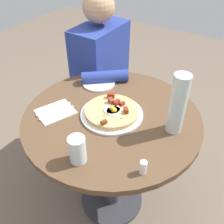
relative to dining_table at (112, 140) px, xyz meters
The scene contains 12 objects.
ground_plane 0.54m from the dining_table, ahead, with size 6.00×6.00×0.00m, color #6B5B4C.
dining_table is the anchor object (origin of this frame).
person_seated 0.58m from the dining_table, 139.48° to the right, with size 0.51×0.44×1.14m.
pizza_plate 0.17m from the dining_table, 59.95° to the left, with size 0.30×0.30×0.01m, color white.
breakfast_pizza 0.19m from the dining_table, 84.21° to the left, with size 0.26×0.26×0.05m.
bread_plate 0.34m from the dining_table, 132.29° to the right, with size 0.18×0.18×0.01m, color silver.
napkin 0.32m from the dining_table, 61.96° to the right, with size 0.17×0.14×0.00m, color white.
fork 0.32m from the dining_table, 58.96° to the right, with size 0.18×0.01×0.01m, color silver.
knife 0.34m from the dining_table, 64.73° to the right, with size 0.18×0.01×0.01m, color silver.
water_glass 0.38m from the dining_table, ahead, with size 0.07×0.07×0.12m, color silver.
water_bottle 0.42m from the dining_table, 102.74° to the left, with size 0.07×0.07×0.28m, color silver.
salt_shaker 0.41m from the dining_table, 51.84° to the left, with size 0.03×0.03×0.06m, color white.
Camera 1 is at (0.81, 0.53, 1.49)m, focal length 41.50 mm.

